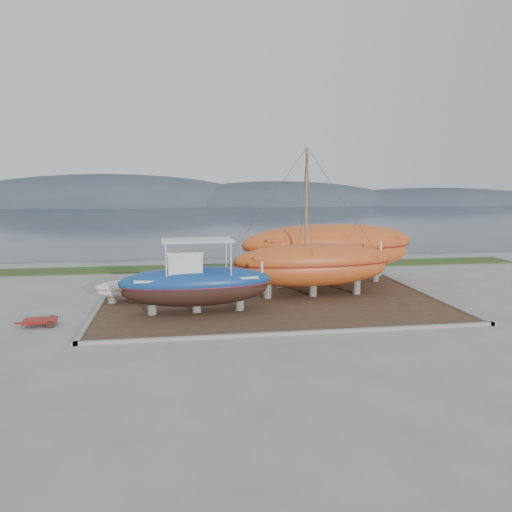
{
  "coord_description": "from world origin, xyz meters",
  "views": [
    {
      "loc": [
        -4.95,
        -22.2,
        6.43
      ],
      "look_at": [
        -0.83,
        4.0,
        2.54
      ],
      "focal_mm": 35.0,
      "sensor_mm": 36.0,
      "label": 1
    }
  ],
  "objects": [
    {
      "name": "grass_strip",
      "position": [
        0.0,
        15.5,
        0.04
      ],
      "size": [
        44.0,
        3.0,
        0.08
      ],
      "primitive_type": "cube",
      "color": "#284219",
      "rests_on": "ground"
    },
    {
      "name": "red_trailer",
      "position": [
        -11.23,
        1.03,
        0.15
      ],
      "size": [
        2.27,
        1.32,
        0.31
      ],
      "primitive_type": null,
      "rotation": [
        0.0,
        0.0,
        0.11
      ],
      "color": "maroon",
      "rests_on": "ground"
    },
    {
      "name": "dirt_patch",
      "position": [
        0.0,
        4.0,
        0.03
      ],
      "size": [
        18.0,
        12.0,
        0.06
      ],
      "primitive_type": "cube",
      "color": "#422D1E",
      "rests_on": "ground"
    },
    {
      "name": "blue_caique",
      "position": [
        -4.13,
        2.17,
        1.88
      ],
      "size": [
        7.64,
        2.69,
        3.63
      ],
      "primitive_type": null,
      "rotation": [
        0.0,
        0.0,
        0.04
      ],
      "color": "navy",
      "rests_on": "dirt_patch"
    },
    {
      "name": "white_dinghy",
      "position": [
        -7.42,
        4.97,
        0.66
      ],
      "size": [
        4.17,
        2.1,
        1.2
      ],
      "primitive_type": null,
      "rotation": [
        0.0,
        0.0,
        0.16
      ],
      "color": "silver",
      "rests_on": "dirt_patch"
    },
    {
      "name": "orange_bare_hull",
      "position": [
        4.46,
        7.87,
        1.93
      ],
      "size": [
        11.73,
        4.74,
        3.74
      ],
      "primitive_type": null,
      "rotation": [
        0.0,
        0.0,
        0.12
      ],
      "color": "#C04F1D",
      "rests_on": "dirt_patch"
    },
    {
      "name": "mountain_ridge",
      "position": [
        0.0,
        125.0,
        0.0
      ],
      "size": [
        200.0,
        36.0,
        20.0
      ],
      "primitive_type": null,
      "color": "#333D49",
      "rests_on": "ground"
    },
    {
      "name": "curb_frame",
      "position": [
        0.0,
        4.0,
        0.07
      ],
      "size": [
        18.6,
        12.6,
        0.15
      ],
      "primitive_type": null,
      "color": "gray",
      "rests_on": "ground"
    },
    {
      "name": "sea",
      "position": [
        0.0,
        70.0,
        0.0
      ],
      "size": [
        260.0,
        100.0,
        0.04
      ],
      "primitive_type": null,
      "color": "#1B2C37",
      "rests_on": "ground"
    },
    {
      "name": "ground",
      "position": [
        0.0,
        0.0,
        0.0
      ],
      "size": [
        140.0,
        140.0,
        0.0
      ],
      "primitive_type": "plane",
      "color": "gray",
      "rests_on": "ground"
    },
    {
      "name": "orange_sailboat",
      "position": [
        2.56,
        4.75,
        4.21
      ],
      "size": [
        9.3,
        3.13,
        8.3
      ],
      "primitive_type": null,
      "rotation": [
        0.0,
        0.0,
        0.05
      ],
      "color": "#C04F1D",
      "rests_on": "dirt_patch"
    }
  ]
}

